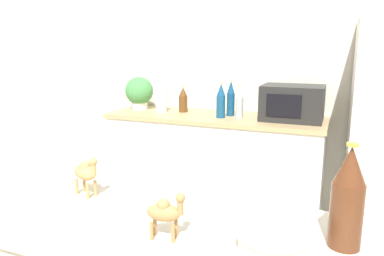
# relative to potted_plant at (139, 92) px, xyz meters

# --- Properties ---
(wall_back) EXTENTS (8.00, 0.06, 2.55)m
(wall_back) POSITION_rel_potted_plant_xyz_m (1.16, 0.30, 0.20)
(wall_back) COLOR silver
(wall_back) RESTS_ON ground_plane
(back_counter) EXTENTS (1.86, 0.63, 0.91)m
(back_counter) POSITION_rel_potted_plant_xyz_m (0.75, -0.03, -0.62)
(back_counter) COLOR white
(back_counter) RESTS_ON ground_plane
(potted_plant) EXTENTS (0.26, 0.26, 0.30)m
(potted_plant) POSITION_rel_potted_plant_xyz_m (0.00, 0.00, 0.00)
(potted_plant) COLOR silver
(potted_plant) RESTS_ON back_counter
(paper_towel_roll) EXTENTS (0.10, 0.10, 0.24)m
(paper_towel_roll) POSITION_rel_potted_plant_xyz_m (0.25, -0.05, -0.04)
(paper_towel_roll) COLOR white
(paper_towel_roll) RESTS_ON back_counter
(microwave) EXTENTS (0.48, 0.37, 0.28)m
(microwave) POSITION_rel_potted_plant_xyz_m (1.40, -0.01, -0.02)
(microwave) COLOR black
(microwave) RESTS_ON back_counter
(back_bottle_0) EXTENTS (0.07, 0.07, 0.29)m
(back_bottle_0) POSITION_rel_potted_plant_xyz_m (0.84, -0.12, -0.02)
(back_bottle_0) COLOR navy
(back_bottle_0) RESTS_ON back_counter
(back_bottle_1) EXTENTS (0.06, 0.06, 0.27)m
(back_bottle_1) POSITION_rel_potted_plant_xyz_m (0.99, -0.08, -0.03)
(back_bottle_1) COLOR #B2B7BC
(back_bottle_1) RESTS_ON back_counter
(back_bottle_2) EXTENTS (0.07, 0.07, 0.31)m
(back_bottle_2) POSITION_rel_potted_plant_xyz_m (0.89, -0.00, -0.02)
(back_bottle_2) COLOR navy
(back_bottle_2) RESTS_ON back_counter
(back_bottle_3) EXTENTS (0.08, 0.08, 0.23)m
(back_bottle_3) POSITION_rel_potted_plant_xyz_m (0.44, 0.02, -0.05)
(back_bottle_3) COLOR brown
(back_bottle_3) RESTS_ON back_counter
(wine_bottle) EXTENTS (0.09, 0.09, 0.29)m
(wine_bottle) POSITION_rel_potted_plant_xyz_m (1.78, -2.04, 0.03)
(wine_bottle) COLOR #562D19
(wine_bottle) RESTS_ON bar_counter
(fruit_bowl) EXTENTS (0.19, 0.19, 0.06)m
(fruit_bowl) POSITION_rel_potted_plant_xyz_m (1.60, -2.14, -0.08)
(fruit_bowl) COLOR white
(fruit_bowl) RESTS_ON bar_counter
(camel_figurine) EXTENTS (0.13, 0.09, 0.15)m
(camel_figurine) POSITION_rel_potted_plant_xyz_m (0.91, -2.00, -0.02)
(camel_figurine) COLOR tan
(camel_figurine) RESTS_ON bar_counter
(camel_figurine_second) EXTENTS (0.12, 0.06, 0.14)m
(camel_figurine_second) POSITION_rel_potted_plant_xyz_m (1.31, -2.18, -0.03)
(camel_figurine_second) COLOR #A87F4C
(camel_figurine_second) RESTS_ON bar_counter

